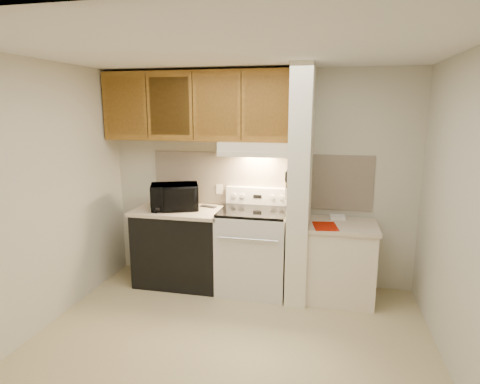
% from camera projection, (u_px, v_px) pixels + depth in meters
% --- Properties ---
extents(floor, '(3.60, 3.60, 0.00)m').
position_uv_depth(floor, '(229.00, 344.00, 3.56)').
color(floor, '#C3B385').
rests_on(floor, ground).
extents(ceiling, '(3.60, 3.60, 0.00)m').
position_uv_depth(ceiling, '(227.00, 49.00, 3.06)').
color(ceiling, white).
rests_on(ceiling, wall_back).
extents(wall_back, '(3.60, 2.50, 0.02)m').
position_uv_depth(wall_back, '(259.00, 178.00, 4.74)').
color(wall_back, beige).
rests_on(wall_back, floor).
extents(wall_left, '(0.02, 3.00, 2.50)m').
position_uv_depth(wall_left, '(39.00, 198.00, 3.69)').
color(wall_left, beige).
rests_on(wall_left, floor).
extents(wall_right, '(0.02, 3.00, 2.50)m').
position_uv_depth(wall_right, '(467.00, 221.00, 2.93)').
color(wall_right, beige).
rests_on(wall_right, floor).
extents(backsplash, '(2.60, 0.02, 0.63)m').
position_uv_depth(backsplash, '(259.00, 180.00, 4.74)').
color(backsplash, '#FEE8C9').
rests_on(backsplash, wall_back).
extents(range_body, '(0.76, 0.65, 0.92)m').
position_uv_depth(range_body, '(253.00, 251.00, 4.58)').
color(range_body, silver).
rests_on(range_body, floor).
extents(oven_window, '(0.50, 0.01, 0.30)m').
position_uv_depth(oven_window, '(248.00, 258.00, 4.26)').
color(oven_window, black).
rests_on(oven_window, range_body).
extents(oven_handle, '(0.65, 0.02, 0.02)m').
position_uv_depth(oven_handle, '(247.00, 239.00, 4.18)').
color(oven_handle, silver).
rests_on(oven_handle, range_body).
extents(cooktop, '(0.74, 0.64, 0.03)m').
position_uv_depth(cooktop, '(254.00, 211.00, 4.48)').
color(cooktop, black).
rests_on(cooktop, range_body).
extents(range_backguard, '(0.76, 0.08, 0.20)m').
position_uv_depth(range_backguard, '(258.00, 196.00, 4.73)').
color(range_backguard, silver).
rests_on(range_backguard, range_body).
extents(range_display, '(0.10, 0.01, 0.04)m').
position_uv_depth(range_display, '(257.00, 197.00, 4.69)').
color(range_display, black).
rests_on(range_display, range_backguard).
extents(range_knob_left_outer, '(0.05, 0.02, 0.05)m').
position_uv_depth(range_knob_left_outer, '(234.00, 195.00, 4.74)').
color(range_knob_left_outer, silver).
rests_on(range_knob_left_outer, range_backguard).
extents(range_knob_left_inner, '(0.05, 0.02, 0.05)m').
position_uv_depth(range_knob_left_inner, '(242.00, 196.00, 4.72)').
color(range_knob_left_inner, silver).
rests_on(range_knob_left_inner, range_backguard).
extents(range_knob_right_inner, '(0.05, 0.02, 0.05)m').
position_uv_depth(range_knob_right_inner, '(273.00, 197.00, 4.65)').
color(range_knob_right_inner, silver).
rests_on(range_knob_right_inner, range_backguard).
extents(range_knob_right_outer, '(0.05, 0.02, 0.05)m').
position_uv_depth(range_knob_right_outer, '(281.00, 198.00, 4.63)').
color(range_knob_right_outer, silver).
rests_on(range_knob_right_outer, range_backguard).
extents(dishwasher_front, '(1.00, 0.63, 0.87)m').
position_uv_depth(dishwasher_front, '(181.00, 248.00, 4.78)').
color(dishwasher_front, black).
rests_on(dishwasher_front, floor).
extents(left_countertop, '(1.04, 0.67, 0.04)m').
position_uv_depth(left_countertop, '(180.00, 211.00, 4.68)').
color(left_countertop, beige).
rests_on(left_countertop, dishwasher_front).
extents(spoon_rest, '(0.21, 0.12, 0.01)m').
position_uv_depth(spoon_rest, '(208.00, 207.00, 4.77)').
color(spoon_rest, black).
rests_on(spoon_rest, left_countertop).
extents(teal_jar, '(0.10, 0.10, 0.11)m').
position_uv_depth(teal_jar, '(159.00, 199.00, 4.95)').
color(teal_jar, '#266363').
rests_on(teal_jar, left_countertop).
extents(outlet, '(0.08, 0.01, 0.12)m').
position_uv_depth(outlet, '(220.00, 189.00, 4.85)').
color(outlet, '#F3E5CB').
rests_on(outlet, backsplash).
extents(microwave, '(0.63, 0.53, 0.30)m').
position_uv_depth(microwave, '(175.00, 197.00, 4.64)').
color(microwave, black).
rests_on(microwave, left_countertop).
extents(partition_pillar, '(0.22, 0.70, 2.50)m').
position_uv_depth(partition_pillar, '(300.00, 185.00, 4.30)').
color(partition_pillar, white).
rests_on(partition_pillar, floor).
extents(pillar_trim, '(0.01, 0.70, 0.04)m').
position_uv_depth(pillar_trim, '(290.00, 180.00, 4.32)').
color(pillar_trim, '#906021').
rests_on(pillar_trim, partition_pillar).
extents(knife_strip, '(0.02, 0.42, 0.04)m').
position_uv_depth(knife_strip, '(289.00, 179.00, 4.27)').
color(knife_strip, black).
rests_on(knife_strip, partition_pillar).
extents(knife_blade_a, '(0.01, 0.03, 0.16)m').
position_uv_depth(knife_blade_a, '(286.00, 191.00, 4.14)').
color(knife_blade_a, silver).
rests_on(knife_blade_a, knife_strip).
extents(knife_handle_a, '(0.02, 0.02, 0.10)m').
position_uv_depth(knife_handle_a, '(286.00, 177.00, 4.10)').
color(knife_handle_a, black).
rests_on(knife_handle_a, knife_strip).
extents(knife_blade_b, '(0.01, 0.04, 0.18)m').
position_uv_depth(knife_blade_b, '(286.00, 191.00, 4.21)').
color(knife_blade_b, silver).
rests_on(knife_blade_b, knife_strip).
extents(knife_handle_b, '(0.02, 0.02, 0.10)m').
position_uv_depth(knife_handle_b, '(287.00, 176.00, 4.17)').
color(knife_handle_b, black).
rests_on(knife_handle_b, knife_strip).
extents(knife_blade_c, '(0.01, 0.04, 0.20)m').
position_uv_depth(knife_blade_c, '(287.00, 190.00, 4.30)').
color(knife_blade_c, silver).
rests_on(knife_blade_c, knife_strip).
extents(knife_handle_c, '(0.02, 0.02, 0.10)m').
position_uv_depth(knife_handle_c, '(288.00, 175.00, 4.25)').
color(knife_handle_c, black).
rests_on(knife_handle_c, knife_strip).
extents(knife_blade_d, '(0.01, 0.04, 0.16)m').
position_uv_depth(knife_blade_d, '(288.00, 187.00, 4.37)').
color(knife_blade_d, silver).
rests_on(knife_blade_d, knife_strip).
extents(knife_handle_d, '(0.02, 0.02, 0.10)m').
position_uv_depth(knife_handle_d, '(288.00, 174.00, 4.32)').
color(knife_handle_d, black).
rests_on(knife_handle_d, knife_strip).
extents(knife_blade_e, '(0.01, 0.04, 0.18)m').
position_uv_depth(knife_blade_e, '(289.00, 187.00, 4.45)').
color(knife_blade_e, silver).
rests_on(knife_blade_e, knife_strip).
extents(knife_handle_e, '(0.02, 0.02, 0.10)m').
position_uv_depth(knife_handle_e, '(289.00, 172.00, 4.42)').
color(knife_handle_e, black).
rests_on(knife_handle_e, knife_strip).
extents(oven_mitt, '(0.03, 0.10, 0.24)m').
position_uv_depth(oven_mitt, '(289.00, 190.00, 4.51)').
color(oven_mitt, gray).
rests_on(oven_mitt, partition_pillar).
extents(right_cab_base, '(0.70, 0.60, 0.81)m').
position_uv_depth(right_cab_base, '(340.00, 263.00, 4.38)').
color(right_cab_base, '#F3E5CB').
rests_on(right_cab_base, floor).
extents(right_countertop, '(0.74, 0.64, 0.04)m').
position_uv_depth(right_countertop, '(342.00, 226.00, 4.29)').
color(right_countertop, beige).
rests_on(right_countertop, right_cab_base).
extents(red_folder, '(0.28, 0.35, 0.01)m').
position_uv_depth(red_folder, '(325.00, 226.00, 4.18)').
color(red_folder, '#9C1301').
rests_on(red_folder, right_countertop).
extents(white_box, '(0.18, 0.13, 0.04)m').
position_uv_depth(white_box, '(337.00, 217.00, 4.47)').
color(white_box, white).
rests_on(white_box, right_countertop).
extents(range_hood, '(0.78, 0.44, 0.15)m').
position_uv_depth(range_hood, '(256.00, 148.00, 4.46)').
color(range_hood, '#F3E5CB').
rests_on(range_hood, upper_cabinets).
extents(hood_lip, '(0.78, 0.04, 0.06)m').
position_uv_depth(hood_lip, '(252.00, 154.00, 4.27)').
color(hood_lip, '#F3E5CB').
rests_on(hood_lip, range_hood).
extents(upper_cabinets, '(2.18, 0.33, 0.77)m').
position_uv_depth(upper_cabinets, '(197.00, 106.00, 4.55)').
color(upper_cabinets, '#906021').
rests_on(upper_cabinets, wall_back).
extents(cab_door_a, '(0.46, 0.01, 0.63)m').
position_uv_depth(cab_door_a, '(125.00, 106.00, 4.57)').
color(cab_door_a, '#906021').
rests_on(cab_door_a, upper_cabinets).
extents(cab_gap_a, '(0.01, 0.01, 0.73)m').
position_uv_depth(cab_gap_a, '(147.00, 106.00, 4.51)').
color(cab_gap_a, black).
rests_on(cab_gap_a, upper_cabinets).
extents(cab_door_b, '(0.46, 0.01, 0.63)m').
position_uv_depth(cab_door_b, '(169.00, 106.00, 4.46)').
color(cab_door_b, '#906021').
rests_on(cab_door_b, upper_cabinets).
extents(cab_gap_b, '(0.01, 0.01, 0.73)m').
position_uv_depth(cab_gap_b, '(193.00, 106.00, 4.40)').
color(cab_gap_b, black).
rests_on(cab_gap_b, upper_cabinets).
extents(cab_door_c, '(0.46, 0.01, 0.63)m').
position_uv_depth(cab_door_c, '(217.00, 106.00, 4.34)').
color(cab_door_c, '#906021').
rests_on(cab_door_c, upper_cabinets).
extents(cab_gap_c, '(0.01, 0.01, 0.73)m').
position_uv_depth(cab_gap_c, '(241.00, 106.00, 4.28)').
color(cab_gap_c, black).
rests_on(cab_gap_c, upper_cabinets).
extents(cab_door_d, '(0.46, 0.01, 0.63)m').
position_uv_depth(cab_door_d, '(266.00, 106.00, 4.23)').
color(cab_door_d, '#906021').
rests_on(cab_door_d, upper_cabinets).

